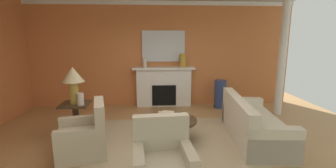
{
  "coord_description": "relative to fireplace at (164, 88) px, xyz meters",
  "views": [
    {
      "loc": [
        -0.17,
        -4.31,
        2.05
      ],
      "look_at": [
        0.19,
        0.99,
        1.0
      ],
      "focal_mm": 25.79,
      "sensor_mm": 36.0,
      "label": 1
    }
  ],
  "objects": [
    {
      "name": "column_white",
      "position": [
        3.01,
        -0.98,
        0.98
      ],
      "size": [
        0.2,
        0.2,
        3.06
      ],
      "primitive_type": "cylinder",
      "color": "white",
      "rests_on": "ground_plane"
    },
    {
      "name": "area_rug",
      "position": [
        0.03,
        -2.49,
        -0.55
      ],
      "size": [
        3.1,
        2.53,
        0.01
      ],
      "primitive_type": "cube",
      "color": "tan",
      "rests_on": "ground_plane"
    },
    {
      "name": "book_small_novel",
      "position": [
        -0.04,
        -2.5,
        0.02
      ],
      "size": [
        0.27,
        0.25,
        0.06
      ],
      "primitive_type": "cube",
      "rotation": [
        0.0,
        0.0,
        -0.33
      ],
      "color": "tan",
      "rests_on": "coffee_table"
    },
    {
      "name": "wall_fireplace",
      "position": [
        -0.18,
        0.21,
        0.98
      ],
      "size": [
        7.98,
        0.12,
        3.06
      ],
      "primitive_type": "cube",
      "color": "#CC723D",
      "rests_on": "ground_plane"
    },
    {
      "name": "armchair_near_window",
      "position": [
        -1.54,
        -2.96,
        -0.25
      ],
      "size": [
        0.95,
        0.95,
        0.95
      ],
      "color": "#C1B293",
      "rests_on": "ground_plane"
    },
    {
      "name": "vase_mantel_left",
      "position": [
        -0.55,
        -0.05,
        0.75
      ],
      "size": [
        0.12,
        0.12,
        0.26
      ],
      "primitive_type": "cylinder",
      "color": "beige",
      "rests_on": "fireplace"
    },
    {
      "name": "armchair_facing_fireplace",
      "position": [
        -0.21,
        -4.0,
        -0.25
      ],
      "size": [
        0.85,
        0.85,
        0.95
      ],
      "color": "#C1B293",
      "rests_on": "ground_plane"
    },
    {
      "name": "book_art_folio",
      "position": [
        -0.14,
        -2.35,
        -0.03
      ],
      "size": [
        0.21,
        0.19,
        0.04
      ],
      "primitive_type": "cube",
      "rotation": [
        0.0,
        0.0,
        -0.19
      ],
      "color": "tan",
      "rests_on": "coffee_table"
    },
    {
      "name": "vase_mantel_right",
      "position": [
        0.55,
        -0.05,
        0.81
      ],
      "size": [
        0.2,
        0.2,
        0.38
      ],
      "primitive_type": "cylinder",
      "color": "#B7892D",
      "rests_on": "fireplace"
    },
    {
      "name": "ground_plane",
      "position": [
        -0.18,
        -2.69,
        -0.56
      ],
      "size": [
        9.59,
        9.59,
        0.0
      ],
      "primitive_type": "plane",
      "color": "tan"
    },
    {
      "name": "sofa",
      "position": [
        1.65,
        -2.53,
        -0.26
      ],
      "size": [
        1.11,
        2.18,
        0.85
      ],
      "color": "beige",
      "rests_on": "ground_plane"
    },
    {
      "name": "fireplace",
      "position": [
        0.0,
        0.0,
        0.0
      ],
      "size": [
        1.8,
        0.35,
        1.17
      ],
      "color": "white",
      "rests_on": "ground_plane"
    },
    {
      "name": "side_table",
      "position": [
        -1.93,
        -2.1,
        -0.16
      ],
      "size": [
        0.56,
        0.56,
        0.7
      ],
      "color": "#3D2D1E",
      "rests_on": "ground_plane"
    },
    {
      "name": "coffee_table",
      "position": [
        0.03,
        -2.49,
        -0.22
      ],
      "size": [
        1.0,
        1.0,
        0.45
      ],
      "color": "#3D2D1E",
      "rests_on": "ground_plane"
    },
    {
      "name": "vase_on_side_table",
      "position": [
        -1.78,
        -2.22,
        0.27
      ],
      "size": [
        0.13,
        0.13,
        0.24
      ],
      "primitive_type": "cylinder",
      "color": "beige",
      "rests_on": "side_table"
    },
    {
      "name": "mantel_mirror",
      "position": [
        0.0,
        0.12,
        1.22
      ],
      "size": [
        1.25,
        0.04,
        0.9
      ],
      "primitive_type": "cube",
      "color": "silver"
    },
    {
      "name": "table_lamp",
      "position": [
        -1.93,
        -2.1,
        0.67
      ],
      "size": [
        0.44,
        0.44,
        0.75
      ],
      "color": "#B28E38",
      "rests_on": "side_table"
    },
    {
      "name": "book_red_cover",
      "position": [
        0.09,
        -2.6,
        -0.08
      ],
      "size": [
        0.26,
        0.2,
        0.06
      ],
      "primitive_type": "cube",
      "rotation": [
        0.0,
        0.0,
        -0.21
      ],
      "color": "tan",
      "rests_on": "coffee_table"
    },
    {
      "name": "crown_moulding",
      "position": [
        -0.18,
        0.13,
        2.43
      ],
      "size": [
        7.98,
        0.08,
        0.12
      ],
      "primitive_type": "cube",
      "color": "white"
    },
    {
      "name": "vase_tall_corner",
      "position": [
        1.62,
        -0.3,
        -0.15
      ],
      "size": [
        0.34,
        0.34,
        0.82
      ],
      "primitive_type": "cylinder",
      "color": "navy",
      "rests_on": "ground_plane"
    }
  ]
}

